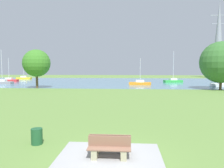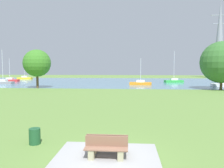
{
  "view_description": "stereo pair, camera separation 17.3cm",
  "coord_description": "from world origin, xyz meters",
  "px_view_note": "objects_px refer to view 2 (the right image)",
  "views": [
    {
      "loc": [
        0.77,
        -8.97,
        3.85
      ],
      "look_at": [
        -1.53,
        21.67,
        1.52
      ],
      "focal_mm": 34.84,
      "sensor_mm": 36.0,
      "label": 1
    },
    {
      "loc": [
        0.94,
        -8.95,
        3.85
      ],
      "look_at": [
        -1.53,
        21.67,
        1.52
      ],
      "focal_mm": 34.84,
      "sensor_mm": 36.0,
      "label": 2
    }
  ],
  "objects_px": {
    "bench_facing_water": "(107,145)",
    "sailboat_orange": "(141,83)",
    "sailboat_white": "(224,84)",
    "bench_facing_inland": "(106,150)",
    "sailboat_gray": "(3,82)",
    "tree_west_far": "(222,62)",
    "sailboat_red": "(10,80)",
    "sailboat_green": "(174,81)",
    "tree_east_far": "(37,63)",
    "litter_bin": "(35,136)",
    "electricity_pylon": "(220,39)",
    "sailboat_yellow": "(25,78)"
  },
  "relations": [
    {
      "from": "sailboat_green",
      "to": "tree_west_far",
      "type": "height_order",
      "value": "tree_west_far"
    },
    {
      "from": "sailboat_white",
      "to": "sailboat_orange",
      "type": "relative_size",
      "value": 1.32
    },
    {
      "from": "bench_facing_water",
      "to": "sailboat_gray",
      "type": "height_order",
      "value": "sailboat_gray"
    },
    {
      "from": "bench_facing_water",
      "to": "litter_bin",
      "type": "xyz_separation_m",
      "value": [
        -3.8,
        1.13,
        -0.07
      ]
    },
    {
      "from": "tree_east_far",
      "to": "electricity_pylon",
      "type": "distance_m",
      "value": 66.6
    },
    {
      "from": "sailboat_yellow",
      "to": "sailboat_white",
      "type": "height_order",
      "value": "sailboat_white"
    },
    {
      "from": "litter_bin",
      "to": "electricity_pylon",
      "type": "distance_m",
      "value": 82.41
    },
    {
      "from": "bench_facing_water",
      "to": "sailboat_orange",
      "type": "distance_m",
      "value": 39.05
    },
    {
      "from": "sailboat_gray",
      "to": "sailboat_red",
      "type": "xyz_separation_m",
      "value": [
        -3.23,
        8.56,
        -0.02
      ]
    },
    {
      "from": "bench_facing_water",
      "to": "bench_facing_inland",
      "type": "bearing_deg",
      "value": -90.0
    },
    {
      "from": "sailboat_red",
      "to": "litter_bin",
      "type": "bearing_deg",
      "value": -59.03
    },
    {
      "from": "litter_bin",
      "to": "sailboat_gray",
      "type": "height_order",
      "value": "sailboat_gray"
    },
    {
      "from": "bench_facing_water",
      "to": "sailboat_white",
      "type": "bearing_deg",
      "value": 61.18
    },
    {
      "from": "sailboat_gray",
      "to": "sailboat_white",
      "type": "xyz_separation_m",
      "value": [
        48.42,
        -2.76,
        -0.0
      ]
    },
    {
      "from": "sailboat_gray",
      "to": "bench_facing_inland",
      "type": "bearing_deg",
      "value": -54.28
    },
    {
      "from": "bench_facing_inland",
      "to": "sailboat_orange",
      "type": "relative_size",
      "value": 0.31
    },
    {
      "from": "bench_facing_inland",
      "to": "litter_bin",
      "type": "bearing_deg",
      "value": 156.3
    },
    {
      "from": "sailboat_red",
      "to": "sailboat_green",
      "type": "distance_m",
      "value": 44.0
    },
    {
      "from": "sailboat_gray",
      "to": "tree_west_far",
      "type": "bearing_deg",
      "value": -11.81
    },
    {
      "from": "sailboat_gray",
      "to": "sailboat_green",
      "type": "relative_size",
      "value": 0.99
    },
    {
      "from": "sailboat_gray",
      "to": "tree_west_far",
      "type": "xyz_separation_m",
      "value": [
        45.2,
        -9.45,
        4.29
      ]
    },
    {
      "from": "sailboat_red",
      "to": "tree_west_far",
      "type": "distance_m",
      "value": 51.85
    },
    {
      "from": "bench_facing_inland",
      "to": "litter_bin",
      "type": "relative_size",
      "value": 2.25
    },
    {
      "from": "bench_facing_inland",
      "to": "sailboat_orange",
      "type": "distance_m",
      "value": 39.59
    },
    {
      "from": "bench_facing_inland",
      "to": "sailboat_yellow",
      "type": "xyz_separation_m",
      "value": [
        -33.33,
        59.94,
        -0.0
      ]
    },
    {
      "from": "litter_bin",
      "to": "sailboat_red",
      "type": "height_order",
      "value": "sailboat_red"
    },
    {
      "from": "bench_facing_water",
      "to": "bench_facing_inland",
      "type": "height_order",
      "value": "same"
    },
    {
      "from": "sailboat_white",
      "to": "tree_east_far",
      "type": "height_order",
      "value": "sailboat_white"
    },
    {
      "from": "bench_facing_water",
      "to": "sailboat_yellow",
      "type": "bearing_deg",
      "value": 119.29
    },
    {
      "from": "sailboat_yellow",
      "to": "sailboat_red",
      "type": "height_order",
      "value": "sailboat_yellow"
    },
    {
      "from": "sailboat_red",
      "to": "tree_east_far",
      "type": "relative_size",
      "value": 0.89
    },
    {
      "from": "bench_facing_inland",
      "to": "sailboat_white",
      "type": "xyz_separation_m",
      "value": [
        19.96,
        36.82,
        0.0
      ]
    },
    {
      "from": "sailboat_white",
      "to": "sailboat_gray",
      "type": "bearing_deg",
      "value": 176.74
    },
    {
      "from": "electricity_pylon",
      "to": "sailboat_white",
      "type": "bearing_deg",
      "value": -109.95
    },
    {
      "from": "sailboat_red",
      "to": "electricity_pylon",
      "type": "distance_m",
      "value": 71.35
    },
    {
      "from": "sailboat_white",
      "to": "sailboat_red",
      "type": "distance_m",
      "value": 52.88
    },
    {
      "from": "sailboat_gray",
      "to": "sailboat_green",
      "type": "distance_m",
      "value": 41.67
    },
    {
      "from": "sailboat_yellow",
      "to": "sailboat_gray",
      "type": "distance_m",
      "value": 20.94
    },
    {
      "from": "tree_east_far",
      "to": "bench_facing_water",
      "type": "bearing_deg",
      "value": -61.6
    },
    {
      "from": "sailboat_red",
      "to": "electricity_pylon",
      "type": "height_order",
      "value": "electricity_pylon"
    },
    {
      "from": "litter_bin",
      "to": "sailboat_red",
      "type": "bearing_deg",
      "value": 120.97
    },
    {
      "from": "tree_west_far",
      "to": "sailboat_green",
      "type": "bearing_deg",
      "value": 103.77
    },
    {
      "from": "tree_west_far",
      "to": "sailboat_white",
      "type": "bearing_deg",
      "value": 64.31
    },
    {
      "from": "tree_east_far",
      "to": "electricity_pylon",
      "type": "height_order",
      "value": "electricity_pylon"
    },
    {
      "from": "sailboat_orange",
      "to": "tree_east_far",
      "type": "height_order",
      "value": "tree_east_far"
    },
    {
      "from": "bench_facing_water",
      "to": "sailboat_yellow",
      "type": "height_order",
      "value": "sailboat_yellow"
    },
    {
      "from": "litter_bin",
      "to": "sailboat_green",
      "type": "distance_m",
      "value": 49.23
    },
    {
      "from": "bench_facing_water",
      "to": "tree_west_far",
      "type": "distance_m",
      "value": 34.26
    },
    {
      "from": "tree_east_far",
      "to": "tree_west_far",
      "type": "xyz_separation_m",
      "value": [
        32.94,
        -0.38,
        0.1
      ]
    },
    {
      "from": "sailboat_orange",
      "to": "sailboat_red",
      "type": "bearing_deg",
      "value": 166.08
    }
  ]
}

